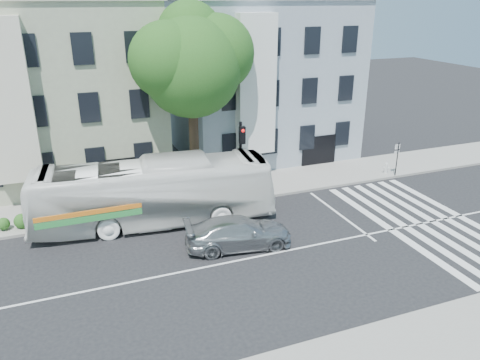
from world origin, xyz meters
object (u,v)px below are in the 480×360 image
sedan (238,233)px  fire_hydrant (386,168)px  bus (154,192)px  traffic_signal (241,152)px

sedan → fire_hydrant: bearing=-59.1°
fire_hydrant → bus: bearing=-174.6°
sedan → traffic_signal: 5.64m
traffic_signal → bus: bearing=-169.3°
sedan → bus: bearing=46.1°
bus → fire_hydrant: 15.97m
sedan → fire_hydrant: 13.81m
fire_hydrant → sedan: bearing=-156.6°
bus → fire_hydrant: bearing=-78.9°
bus → sedan: size_ratio=2.44×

